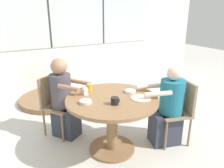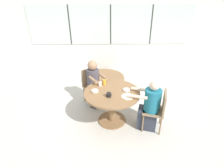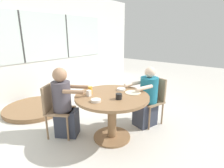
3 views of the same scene
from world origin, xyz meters
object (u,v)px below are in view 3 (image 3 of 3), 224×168
milk_carton_small (89,93)px  folded_table_stack (36,108)px  chair_for_man_blue_shirt (55,106)px  person_woman_green_shirt (147,100)px  bowl_white_shallow (121,89)px  juice_glass (90,90)px  bowl_cereal (96,100)px  coffee_mug (119,96)px  chair_for_woman_green_shirt (153,96)px  person_man_blue_shirt (64,105)px

milk_carton_small → folded_table_stack: (0.01, 1.75, -0.73)m
chair_for_man_blue_shirt → person_woman_green_shirt: person_woman_green_shirt is taller
chair_for_man_blue_shirt → milk_carton_small: size_ratio=9.55×
person_woman_green_shirt → milk_carton_small: person_woman_green_shirt is taller
folded_table_stack → bowl_white_shallow: bearing=-74.7°
juice_glass → bowl_cereal: juice_glass is taller
person_woman_green_shirt → folded_table_stack: size_ratio=0.81×
bowl_white_shallow → coffee_mug: bearing=-148.2°
juice_glass → person_woman_green_shirt: bearing=-30.1°
chair_for_woman_green_shirt → folded_table_stack: size_ratio=0.65×
coffee_mug → bowl_cereal: coffee_mug is taller
chair_for_woman_green_shirt → juice_glass: 1.24m
chair_for_woman_green_shirt → milk_carton_small: chair_for_woman_green_shirt is taller
chair_for_man_blue_shirt → folded_table_stack: chair_for_man_blue_shirt is taller
milk_carton_small → chair_for_woman_green_shirt: bearing=-23.9°
bowl_cereal → bowl_white_shallow: bearing=3.2°
person_man_blue_shirt → juice_glass: bearing=94.5°
chair_for_woman_green_shirt → person_man_blue_shirt: bearing=71.3°
person_man_blue_shirt → bowl_cereal: size_ratio=8.14×
bowl_white_shallow → bowl_cereal: size_ratio=1.00×
chair_for_woman_green_shirt → milk_carton_small: bearing=82.1°
coffee_mug → milk_carton_small: 0.47m
person_man_blue_shirt → coffee_mug: bearing=80.5°
person_man_blue_shirt → bowl_cereal: person_man_blue_shirt is taller
person_woman_green_shirt → coffee_mug: (-0.80, 0.03, 0.29)m
chair_for_man_blue_shirt → person_woman_green_shirt: (1.25, -1.00, -0.03)m
milk_carton_small → bowl_cereal: (-0.10, -0.24, -0.03)m
coffee_mug → bowl_cereal: size_ratio=0.69×
coffee_mug → milk_carton_small: bearing=113.0°
chair_for_woman_green_shirt → bowl_cereal: size_ratio=6.16×
chair_for_woman_green_shirt → coffee_mug: chair_for_woman_green_shirt is taller
bowl_white_shallow → person_man_blue_shirt: bearing=139.5°
person_woman_green_shirt → person_man_blue_shirt: bearing=69.2°
chair_for_man_blue_shirt → person_man_blue_shirt: (0.09, -0.14, 0.01)m
chair_for_woman_green_shirt → chair_for_man_blue_shirt: size_ratio=1.00×
person_man_blue_shirt → milk_carton_small: size_ratio=12.64×
person_man_blue_shirt → milk_carton_small: (0.17, -0.40, 0.25)m
chair_for_woman_green_shirt → bowl_white_shallow: chair_for_woman_green_shirt is taller
person_man_blue_shirt → juice_glass: (0.26, -0.34, 0.26)m
person_woman_green_shirt → chair_for_man_blue_shirt: bearing=67.2°
bowl_cereal → person_woman_green_shirt: bearing=-11.5°
person_woman_green_shirt → juice_glass: (-0.90, 0.52, 0.31)m
juice_glass → milk_carton_small: size_ratio=1.27×
milk_carton_small → folded_table_stack: 1.90m
chair_for_man_blue_shirt → person_man_blue_shirt: size_ratio=0.76×
coffee_mug → person_woman_green_shirt: bearing=-2.4°
chair_for_woman_green_shirt → coffee_mug: bearing=101.2°
bowl_white_shallow → folded_table_stack: (-0.53, 1.96, -0.71)m
person_man_blue_shirt → bowl_white_shallow: bearing=106.8°
juice_glass → folded_table_stack: size_ratio=0.09×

